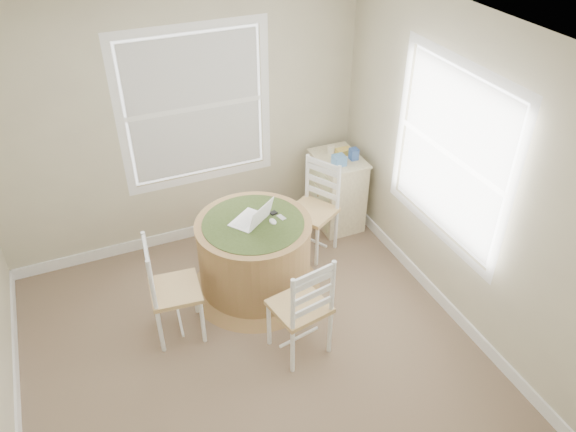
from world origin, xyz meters
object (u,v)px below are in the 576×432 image
chair_right (312,211)px  corner_chest (337,191)px  round_table (254,253)px  chair_near (300,306)px  chair_left (175,289)px  laptop (252,219)px

chair_right → corner_chest: (0.45, 0.33, -0.07)m
round_table → chair_near: size_ratio=1.28×
chair_left → round_table: bearing=-65.2°
chair_right → laptop: (-0.73, -0.29, 0.30)m
chair_left → corner_chest: 2.17m
chair_near → chair_left: bearing=-44.5°
chair_right → round_table: bearing=-97.2°
chair_left → chair_near: bearing=-118.1°
chair_right → chair_near: bearing=-59.8°
corner_chest → chair_left: bearing=-154.7°
corner_chest → chair_right: bearing=-143.1°
round_table → laptop: size_ratio=2.84×
round_table → corner_chest: (1.17, 0.64, -0.00)m
chair_left → chair_near: 1.04m
chair_near → chair_right: same height
chair_left → corner_chest: chair_left is taller
chair_near → laptop: 0.92m
laptop → corner_chest: 1.38m
chair_near → corner_chest: size_ratio=1.18×
chair_left → chair_right: same height
chair_near → chair_right: (0.66, 1.16, 0.00)m
chair_near → corner_chest: (1.11, 1.49, -0.07)m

